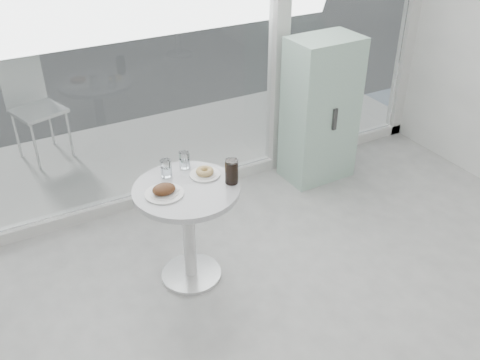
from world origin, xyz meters
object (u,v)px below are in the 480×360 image
patio_chair (32,101)px  plate_donut (205,173)px  water_tumbler_a (166,169)px  plate_fritter (165,191)px  water_tumbler_b (185,161)px  cola_glass (232,172)px  main_table (188,215)px  mint_cabinet (320,110)px

patio_chair → plate_donut: bearing=-89.5°
patio_chair → water_tumbler_a: bearing=-94.3°
plate_fritter → water_tumbler_b: bearing=45.0°
water_tumbler_b → cola_glass: (0.20, -0.34, 0.03)m
main_table → cola_glass: (0.30, -0.09, 0.30)m
patio_chair → cola_glass: size_ratio=5.80×
plate_donut → cola_glass: (0.12, -0.17, 0.06)m
cola_glass → mint_cabinet: bearing=32.1°
plate_fritter → water_tumbler_a: bearing=65.2°
mint_cabinet → patio_chair: 2.76m
patio_chair → plate_donut: (0.77, -2.28, 0.17)m
plate_fritter → water_tumbler_b: size_ratio=2.12×
water_tumbler_a → plate_donut: bearing=-26.2°
main_table → water_tumbler_a: water_tumbler_a is taller
plate_donut → water_tumbler_a: bearing=153.8°
main_table → mint_cabinet: size_ratio=0.57×
main_table → plate_fritter: (-0.15, -0.01, 0.25)m
cola_glass → plate_fritter: bearing=169.6°
main_table → patio_chair: 2.43m
water_tumbler_b → cola_glass: bearing=-59.6°
plate_fritter → main_table: bearing=2.0°
water_tumbler_a → water_tumbler_b: size_ratio=1.03×
main_table → water_tumbler_b: bearing=67.9°
mint_cabinet → plate_fritter: 1.97m
water_tumbler_b → main_table: bearing=-112.1°
mint_cabinet → water_tumbler_a: size_ratio=10.77×
patio_chair → plate_fritter: (0.44, -2.37, 0.18)m
plate_donut → water_tumbler_b: bearing=115.8°
main_table → plate_fritter: 0.29m
mint_cabinet → water_tumbler_b: mint_cabinet is taller
water_tumbler_a → cola_glass: cola_glass is taller
plate_donut → plate_fritter: bearing=-164.9°
plate_donut → water_tumbler_b: water_tumbler_b is taller
mint_cabinet → water_tumbler_b: (-1.56, -0.52, 0.15)m
plate_fritter → plate_donut: size_ratio=1.21×
patio_chair → plate_donut: 2.41m
main_table → water_tumbler_b: 0.38m
cola_glass → main_table: bearing=163.6°
main_table → plate_fritter: size_ratio=3.01×
patio_chair → water_tumbler_a: 2.23m
plate_fritter → plate_donut: (0.33, 0.09, -0.01)m
water_tumbler_b → cola_glass: 0.39m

